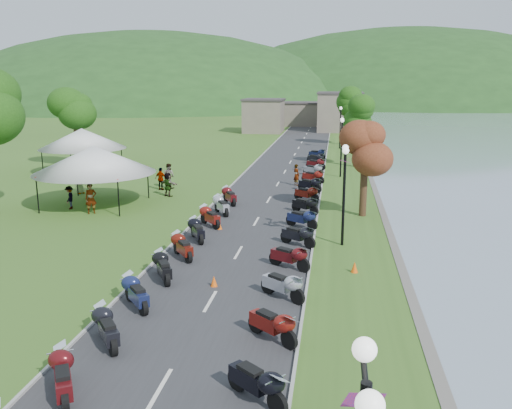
{
  "coord_description": "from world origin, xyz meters",
  "views": [
    {
      "loc": [
        4.51,
        -8.7,
        8.2
      ],
      "look_at": [
        0.15,
        20.92,
        1.3
      ],
      "focal_mm": 38.0,
      "sensor_mm": 36.0,
      "label": 1
    }
  ],
  "objects_px": {
    "pedestrian_b": "(169,188)",
    "pedestrian_c": "(70,209)",
    "pedestrian_a": "(92,213)",
    "vendor_tent_main": "(95,176)"
  },
  "relations": [
    {
      "from": "vendor_tent_main",
      "to": "pedestrian_c",
      "type": "height_order",
      "value": "vendor_tent_main"
    },
    {
      "from": "pedestrian_b",
      "to": "pedestrian_c",
      "type": "relative_size",
      "value": 1.28
    },
    {
      "from": "pedestrian_c",
      "to": "pedestrian_a",
      "type": "bearing_deg",
      "value": 50.26
    },
    {
      "from": "pedestrian_a",
      "to": "pedestrian_c",
      "type": "bearing_deg",
      "value": 121.81
    },
    {
      "from": "pedestrian_a",
      "to": "pedestrian_c",
      "type": "distance_m",
      "value": 2.16
    },
    {
      "from": "pedestrian_b",
      "to": "pedestrian_c",
      "type": "xyz_separation_m",
      "value": [
        -4.3,
        -7.63,
        0.0
      ]
    },
    {
      "from": "pedestrian_c",
      "to": "pedestrian_b",
      "type": "bearing_deg",
      "value": 137.5
    },
    {
      "from": "pedestrian_b",
      "to": "pedestrian_c",
      "type": "bearing_deg",
      "value": 84.31
    },
    {
      "from": "pedestrian_a",
      "to": "pedestrian_b",
      "type": "relative_size",
      "value": 0.99
    },
    {
      "from": "pedestrian_a",
      "to": "pedestrian_c",
      "type": "relative_size",
      "value": 1.26
    }
  ]
}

